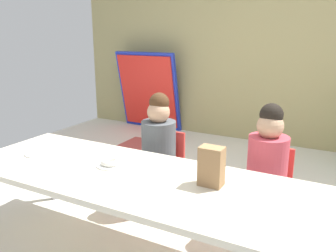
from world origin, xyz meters
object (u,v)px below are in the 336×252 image
seated_child_near_camera (159,141)px  paper_plate_near_edge (111,165)px  seated_child_middle_seat (268,159)px  donut_powdered_on_plate (111,162)px  paper_plate_center_table (39,153)px  craft_table (131,180)px  folded_activity_table (148,91)px  paper_bag_brown (211,166)px

seated_child_near_camera → paper_plate_near_edge: seated_child_near_camera is taller
seated_child_middle_seat → donut_powdered_on_plate: (-0.85, -0.57, 0.02)m
paper_plate_center_table → donut_powdered_on_plate: (0.57, 0.06, 0.02)m
craft_table → paper_plate_center_table: (-0.76, -0.01, 0.04)m
folded_activity_table → seated_child_near_camera: bearing=-56.5°
seated_child_near_camera → folded_activity_table: size_ratio=0.84×
seated_child_near_camera → seated_child_middle_seat: 0.82m
seated_child_middle_seat → donut_powdered_on_plate: bearing=-146.2°
seated_child_near_camera → paper_plate_center_table: seated_child_near_camera is taller
seated_child_middle_seat → paper_plate_near_edge: bearing=-146.2°
folded_activity_table → paper_plate_center_table: folded_activity_table is taller
donut_powdered_on_plate → seated_child_middle_seat: bearing=33.8°
seated_child_near_camera → paper_plate_center_table: 0.87m
seated_child_near_camera → seated_child_middle_seat: size_ratio=1.00×
craft_table → seated_child_near_camera: (-0.16, 0.62, 0.05)m
seated_child_middle_seat → paper_plate_near_edge: seated_child_middle_seat is taller
folded_activity_table → donut_powdered_on_plate: (1.27, -2.52, 0.03)m
seated_child_near_camera → folded_activity_table: 2.35m
seated_child_middle_seat → paper_plate_center_table: bearing=-156.1°
craft_table → paper_plate_near_edge: paper_plate_near_edge is taller
seated_child_near_camera → paper_plate_near_edge: size_ratio=5.10×
paper_plate_center_table → donut_powdered_on_plate: bearing=6.2°
seated_child_middle_seat → paper_plate_near_edge: size_ratio=5.10×
seated_child_near_camera → paper_bag_brown: size_ratio=4.17×
paper_plate_near_edge → paper_plate_center_table: size_ratio=1.00×
seated_child_near_camera → paper_bag_brown: 0.84m
seated_child_near_camera → paper_bag_brown: bearing=-40.3°
seated_child_near_camera → seated_child_middle_seat: (0.82, 0.00, 0.00)m
seated_child_middle_seat → donut_powdered_on_plate: size_ratio=7.51×
folded_activity_table → donut_powdered_on_plate: size_ratio=8.89×
donut_powdered_on_plate → paper_bag_brown: bearing=2.4°
craft_table → seated_child_near_camera: bearing=104.8°
donut_powdered_on_plate → seated_child_near_camera: bearing=87.2°
paper_bag_brown → donut_powdered_on_plate: bearing=-177.6°
seated_child_middle_seat → paper_bag_brown: 0.58m
seated_child_near_camera → paper_plate_near_edge: (-0.03, -0.57, -0.00)m
craft_table → paper_bag_brown: bearing=9.9°
seated_child_middle_seat → paper_plate_near_edge: 1.02m
seated_child_middle_seat → paper_plate_center_table: seated_child_middle_seat is taller
craft_table → seated_child_middle_seat: 0.90m
paper_bag_brown → craft_table: bearing=-170.1°
paper_plate_near_edge → paper_plate_center_table: (-0.57, -0.06, 0.00)m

